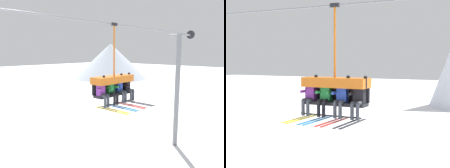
% 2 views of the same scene
% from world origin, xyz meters
% --- Properties ---
extents(lift_cable, '(18.60, 0.05, 0.05)m').
position_xyz_m(lift_cable, '(1.49, -0.80, 8.18)').
color(lift_cable, slate).
extents(chairlift_chair, '(2.11, 0.74, 3.41)m').
position_xyz_m(chairlift_chair, '(1.99, -0.73, 5.71)').
color(chairlift_chair, '#232328').
extents(skier_purple, '(0.48, 1.70, 1.34)m').
position_xyz_m(skier_purple, '(1.15, -0.94, 5.42)').
color(skier_purple, purple).
extents(skier_green, '(0.46, 1.70, 1.23)m').
position_xyz_m(skier_green, '(1.71, -0.95, 5.39)').
color(skier_green, '#23843D').
extents(skier_blue, '(0.48, 1.70, 1.34)m').
position_xyz_m(skier_blue, '(2.28, -0.94, 5.42)').
color(skier_blue, '#2847B7').
extents(skier_black, '(0.48, 1.70, 1.34)m').
position_xyz_m(skier_black, '(2.84, -0.94, 5.42)').
color(skier_black, black).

